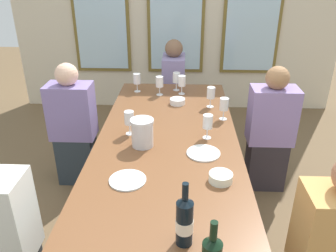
% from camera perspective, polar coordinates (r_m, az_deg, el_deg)
% --- Properties ---
extents(ground_plane, '(12.00, 12.00, 0.00)m').
position_cam_1_polar(ground_plane, '(2.70, -0.23, -17.51)').
color(ground_plane, brown).
extents(dining_table, '(0.98, 2.61, 0.74)m').
position_cam_1_polar(dining_table, '(2.29, -0.26, -5.14)').
color(dining_table, brown).
rests_on(dining_table, ground).
extents(white_plate_0, '(0.22, 0.22, 0.01)m').
position_cam_1_polar(white_plate_0, '(2.21, 5.90, -4.50)').
color(white_plate_0, white).
rests_on(white_plate_0, dining_table).
extents(white_plate_1, '(0.21, 0.21, 0.01)m').
position_cam_1_polar(white_plate_1, '(1.96, -6.73, -8.91)').
color(white_plate_1, white).
rests_on(white_plate_1, dining_table).
extents(metal_pitcher, '(0.16, 0.16, 0.19)m').
position_cam_1_polar(metal_pitcher, '(2.26, -4.29, -1.09)').
color(metal_pitcher, silver).
rests_on(metal_pitcher, dining_table).
extents(wine_bottle_0, '(0.08, 0.08, 0.31)m').
position_cam_1_polar(wine_bottle_0, '(1.51, 2.76, -15.51)').
color(wine_bottle_0, black).
rests_on(wine_bottle_0, dining_table).
extents(tasting_bowl_0, '(0.13, 0.13, 0.05)m').
position_cam_1_polar(tasting_bowl_0, '(1.95, 8.75, -8.45)').
color(tasting_bowl_0, white).
rests_on(tasting_bowl_0, dining_table).
extents(tasting_bowl_1, '(0.13, 0.13, 0.05)m').
position_cam_1_polar(tasting_bowl_1, '(2.95, 1.59, 4.13)').
color(tasting_bowl_1, white).
rests_on(tasting_bowl_1, dining_table).
extents(wine_glass_0, '(0.07, 0.07, 0.17)m').
position_cam_1_polar(wine_glass_0, '(2.66, 9.31, 3.52)').
color(wine_glass_0, white).
rests_on(wine_glass_0, dining_table).
extents(wine_glass_2, '(0.07, 0.07, 0.17)m').
position_cam_1_polar(wine_glass_2, '(2.88, 7.14, 5.35)').
color(wine_glass_2, white).
rests_on(wine_glass_2, dining_table).
extents(wine_glass_3, '(0.07, 0.07, 0.17)m').
position_cam_1_polar(wine_glass_3, '(2.35, 6.62, 0.64)').
color(wine_glass_3, white).
rests_on(wine_glass_3, dining_table).
extents(wine_glass_4, '(0.07, 0.07, 0.17)m').
position_cam_1_polar(wine_glass_4, '(3.25, 1.40, 7.91)').
color(wine_glass_4, white).
rests_on(wine_glass_4, dining_table).
extents(wine_glass_5, '(0.07, 0.07, 0.17)m').
position_cam_1_polar(wine_glass_5, '(3.22, -5.19, 7.77)').
color(wine_glass_5, white).
rests_on(wine_glass_5, dining_table).
extents(wine_glass_6, '(0.07, 0.07, 0.17)m').
position_cam_1_polar(wine_glass_6, '(3.15, 2.30, 7.35)').
color(wine_glass_6, white).
rests_on(wine_glass_6, dining_table).
extents(wine_glass_7, '(0.07, 0.07, 0.17)m').
position_cam_1_polar(wine_glass_7, '(3.13, -1.42, 7.29)').
color(wine_glass_7, white).
rests_on(wine_glass_7, dining_table).
extents(wine_glass_8, '(0.07, 0.07, 0.17)m').
position_cam_1_polar(wine_glass_8, '(2.41, -6.46, 1.17)').
color(wine_glass_8, white).
rests_on(wine_glass_8, dining_table).
extents(seated_person_2, '(0.38, 0.24, 1.11)m').
position_cam_1_polar(seated_person_2, '(3.12, -15.41, -0.35)').
color(seated_person_2, '#29323B').
rests_on(seated_person_2, ground).
extents(seated_person_3, '(0.38, 0.24, 1.11)m').
position_cam_1_polar(seated_person_3, '(3.06, 16.53, -1.10)').
color(seated_person_3, '#2D272D').
rests_on(seated_person_3, ground).
extents(seated_person_4, '(0.24, 0.38, 1.11)m').
position_cam_1_polar(seated_person_4, '(3.85, 0.93, 5.67)').
color(seated_person_4, '#2B3032').
rests_on(seated_person_4, ground).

